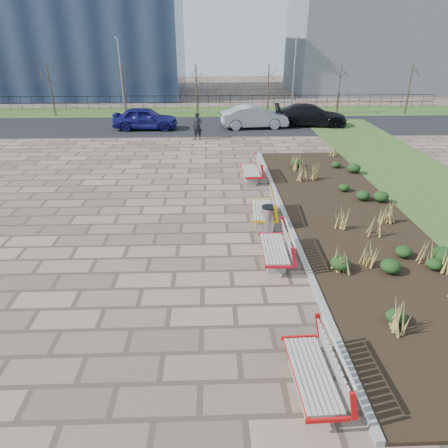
{
  "coord_description": "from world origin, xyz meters",
  "views": [
    {
      "loc": [
        1.11,
        -8.38,
        6.37
      ],
      "look_at": [
        1.5,
        3.0,
        0.9
      ],
      "focal_mm": 32.0,
      "sensor_mm": 36.0,
      "label": 1
    }
  ],
  "objects_px": {
    "litter_bin": "(269,219)",
    "lamp_east": "(294,78)",
    "bench_b": "(274,247)",
    "lamp_west": "(122,78)",
    "car_blue": "(145,118)",
    "bench_c": "(262,208)",
    "bench_d": "(251,169)",
    "bench_a": "(312,371)",
    "car_black": "(310,115)",
    "pedestrian": "(198,126)",
    "car_silver": "(254,117)"
  },
  "relations": [
    {
      "from": "car_black",
      "to": "lamp_west",
      "type": "height_order",
      "value": "lamp_west"
    },
    {
      "from": "bench_b",
      "to": "pedestrian",
      "type": "xyz_separation_m",
      "value": [
        -2.72,
        15.71,
        0.35
      ]
    },
    {
      "from": "car_blue",
      "to": "bench_d",
      "type": "bearing_deg",
      "value": -148.79
    },
    {
      "from": "car_black",
      "to": "lamp_east",
      "type": "relative_size",
      "value": 0.9
    },
    {
      "from": "pedestrian",
      "to": "car_black",
      "type": "xyz_separation_m",
      "value": [
        8.35,
        3.97,
        -0.05
      ]
    },
    {
      "from": "bench_d",
      "to": "car_black",
      "type": "height_order",
      "value": "car_black"
    },
    {
      "from": "litter_bin",
      "to": "car_silver",
      "type": "height_order",
      "value": "car_silver"
    },
    {
      "from": "car_blue",
      "to": "bench_b",
      "type": "bearing_deg",
      "value": -159.9
    },
    {
      "from": "bench_c",
      "to": "lamp_east",
      "type": "bearing_deg",
      "value": 80.35
    },
    {
      "from": "bench_a",
      "to": "bench_b",
      "type": "distance_m",
      "value": 4.92
    },
    {
      "from": "bench_b",
      "to": "lamp_west",
      "type": "relative_size",
      "value": 0.35
    },
    {
      "from": "litter_bin",
      "to": "lamp_west",
      "type": "xyz_separation_m",
      "value": [
        -9.12,
        21.71,
        2.59
      ]
    },
    {
      "from": "bench_b",
      "to": "lamp_west",
      "type": "distance_m",
      "value": 25.59
    },
    {
      "from": "bench_c",
      "to": "car_black",
      "type": "relative_size",
      "value": 0.39
    },
    {
      "from": "bench_a",
      "to": "car_black",
      "type": "relative_size",
      "value": 0.39
    },
    {
      "from": "pedestrian",
      "to": "car_silver",
      "type": "xyz_separation_m",
      "value": [
        4.06,
        3.27,
        -0.04
      ]
    },
    {
      "from": "bench_d",
      "to": "car_silver",
      "type": "relative_size",
      "value": 0.44
    },
    {
      "from": "bench_c",
      "to": "pedestrian",
      "type": "xyz_separation_m",
      "value": [
        -2.72,
        12.74,
        0.35
      ]
    },
    {
      "from": "car_silver",
      "to": "car_blue",
      "type": "bearing_deg",
      "value": 86.53
    },
    {
      "from": "bench_a",
      "to": "pedestrian",
      "type": "xyz_separation_m",
      "value": [
        -2.72,
        20.63,
        0.35
      ]
    },
    {
      "from": "bench_a",
      "to": "bench_b",
      "type": "relative_size",
      "value": 1.0
    },
    {
      "from": "bench_a",
      "to": "car_silver",
      "type": "relative_size",
      "value": 0.44
    },
    {
      "from": "bench_b",
      "to": "lamp_west",
      "type": "xyz_separation_m",
      "value": [
        -9.0,
        23.82,
        2.54
      ]
    },
    {
      "from": "litter_bin",
      "to": "car_black",
      "type": "bearing_deg",
      "value": 72.58
    },
    {
      "from": "bench_d",
      "to": "car_black",
      "type": "relative_size",
      "value": 0.39
    },
    {
      "from": "bench_d",
      "to": "car_blue",
      "type": "distance_m",
      "value": 12.99
    },
    {
      "from": "bench_d",
      "to": "pedestrian",
      "type": "height_order",
      "value": "pedestrian"
    },
    {
      "from": "litter_bin",
      "to": "car_black",
      "type": "distance_m",
      "value": 18.4
    },
    {
      "from": "bench_b",
      "to": "bench_c",
      "type": "xyz_separation_m",
      "value": [
        0.0,
        2.97,
        0.0
      ]
    },
    {
      "from": "litter_bin",
      "to": "lamp_west",
      "type": "distance_m",
      "value": 23.69
    },
    {
      "from": "bench_d",
      "to": "lamp_east",
      "type": "distance_m",
      "value": 17.16
    },
    {
      "from": "bench_c",
      "to": "lamp_west",
      "type": "xyz_separation_m",
      "value": [
        -9.0,
        20.86,
        2.54
      ]
    },
    {
      "from": "bench_a",
      "to": "litter_bin",
      "type": "relative_size",
      "value": 2.32
    },
    {
      "from": "lamp_west",
      "to": "lamp_east",
      "type": "xyz_separation_m",
      "value": [
        14.0,
        0.0,
        0.0
      ]
    },
    {
      "from": "litter_bin",
      "to": "car_silver",
      "type": "relative_size",
      "value": 0.19
    },
    {
      "from": "litter_bin",
      "to": "car_silver",
      "type": "xyz_separation_m",
      "value": [
        1.22,
        16.86,
        0.36
      ]
    },
    {
      "from": "pedestrian",
      "to": "bench_c",
      "type": "bearing_deg",
      "value": -67.11
    },
    {
      "from": "litter_bin",
      "to": "lamp_east",
      "type": "distance_m",
      "value": 22.4
    },
    {
      "from": "bench_c",
      "to": "bench_d",
      "type": "distance_m",
      "value": 4.64
    },
    {
      "from": "pedestrian",
      "to": "car_blue",
      "type": "height_order",
      "value": "pedestrian"
    },
    {
      "from": "bench_a",
      "to": "bench_c",
      "type": "height_order",
      "value": "same"
    },
    {
      "from": "bench_b",
      "to": "bench_c",
      "type": "height_order",
      "value": "same"
    },
    {
      "from": "bench_d",
      "to": "lamp_east",
      "type": "height_order",
      "value": "lamp_east"
    },
    {
      "from": "pedestrian",
      "to": "car_blue",
      "type": "bearing_deg",
      "value": 151.88
    },
    {
      "from": "bench_c",
      "to": "litter_bin",
      "type": "relative_size",
      "value": 2.32
    },
    {
      "from": "bench_c",
      "to": "pedestrian",
      "type": "distance_m",
      "value": 13.03
    },
    {
      "from": "car_silver",
      "to": "car_black",
      "type": "distance_m",
      "value": 4.34
    },
    {
      "from": "lamp_west",
      "to": "pedestrian",
      "type": "bearing_deg",
      "value": -52.29
    },
    {
      "from": "bench_b",
      "to": "car_silver",
      "type": "height_order",
      "value": "car_silver"
    },
    {
      "from": "bench_a",
      "to": "bench_b",
      "type": "bearing_deg",
      "value": 87.9
    }
  ]
}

